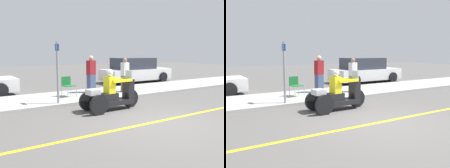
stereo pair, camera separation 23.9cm
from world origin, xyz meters
TOP-DOWN VIEW (x-y plane):
  - ground_plane at (0.00, 0.00)m, footprint 60.00×60.00m
  - lane_stripe at (-0.28, 0.00)m, footprint 24.00×0.12m
  - sidewalk_strip at (0.00, 4.60)m, footprint 28.00×2.80m
  - motorcycle_trike at (-0.28, 1.92)m, footprint 2.15×0.84m
  - spectator_mid_group at (0.59, 4.95)m, footprint 0.45×0.35m
  - spectator_with_child at (1.97, 4.23)m, footprint 0.42×0.31m
  - folding_chair_set_back at (-0.74, 4.55)m, footprint 0.53×0.53m
  - parked_car_lot_far at (5.30, 7.62)m, footprint 4.61×2.09m
  - street_sign at (-1.59, 3.45)m, footprint 0.08×0.36m

SIDE VIEW (x-z plane):
  - ground_plane at x=0.00m, z-range 0.00..0.00m
  - lane_stripe at x=-0.28m, z-range 0.00..0.01m
  - sidewalk_strip at x=0.00m, z-range 0.00..0.12m
  - motorcycle_trike at x=-0.28m, z-range -0.20..1.20m
  - folding_chair_set_back at x=-0.74m, z-range 0.21..1.03m
  - parked_car_lot_far at x=5.30m, z-range -0.05..1.53m
  - spectator_with_child at x=1.97m, z-range 0.09..1.65m
  - spectator_mid_group at x=0.59m, z-range 0.09..1.76m
  - street_sign at x=-1.59m, z-range 0.22..2.42m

